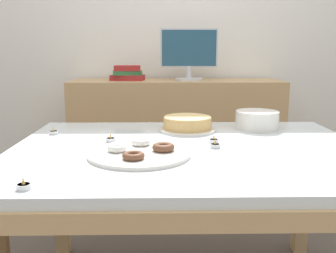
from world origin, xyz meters
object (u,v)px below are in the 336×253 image
Objects in this scene: plate_stack at (257,120)px; tealight_near_cakes at (24,186)px; computer_monitor at (189,54)px; tealight_near_front at (215,145)px; tealight_centre at (111,139)px; tealight_right_edge at (54,132)px; tealight_left_edge at (214,141)px; cake_chocolate_round at (187,124)px; book_stack at (128,73)px; pastry_platter at (140,152)px.

plate_stack reaches higher than tealight_near_cakes.
computer_monitor reaches higher than tealight_near_front.
tealight_centre is 0.32m from tealight_right_edge.
tealight_left_edge is at bearing -4.15° from tealight_centre.
computer_monitor is 10.60× the size of tealight_right_edge.
cake_chocolate_round is 6.91× the size of tealight_left_edge.
tealight_centre is 1.00× the size of tealight_right_edge.
computer_monitor reaches higher than book_stack.
cake_chocolate_round is 6.91× the size of tealight_right_edge.
computer_monitor is 10.60× the size of tealight_left_edge.
tealight_left_edge is at bearing -69.03° from cake_chocolate_round.
plate_stack is 0.45m from tealight_near_front.
pastry_platter reaches higher than tealight_right_edge.
tealight_near_cakes is at bearing -106.67° from tealight_centre.
book_stack reaches higher than tealight_right_edge.
tealight_left_edge is (0.72, -0.18, 0.00)m from tealight_right_edge.
pastry_platter is at bearing -100.98° from computer_monitor.
plate_stack reaches higher than cake_chocolate_round.
computer_monitor is 1.36m from tealight_right_edge.
cake_chocolate_round is at bearing 6.27° from tealight_right_edge.
tealight_right_edge is at bearing 99.27° from tealight_near_cakes.
tealight_left_edge is at bearing -131.71° from plate_stack.
cake_chocolate_round is 0.48m from pastry_platter.
tealight_left_edge is (0.60, 0.53, 0.00)m from tealight_near_cakes.
book_stack reaches higher than tealight_centre.
cake_chocolate_round is 0.27m from tealight_left_edge.
book_stack is (-0.46, 0.00, -0.14)m from computer_monitor.
tealight_right_edge is (-0.62, -0.07, -0.02)m from cake_chocolate_round.
tealight_left_edge is (0.44, -0.03, 0.00)m from tealight_centre.
tealight_near_front and tealight_right_edge have the same top height.
plate_stack is at bearing 43.42° from tealight_near_cakes.
computer_monitor is 1.33m from tealight_left_edge.
tealight_centre is at bearing 73.33° from tealight_near_cakes.
tealight_near_cakes is 1.00× the size of tealight_left_edge.
computer_monitor reaches higher than tealight_near_cakes.
pastry_platter is at bearing -41.04° from tealight_right_edge.
tealight_near_front is (0.60, 0.45, 0.00)m from tealight_near_cakes.
book_stack reaches higher than tealight_near_front.
computer_monitor is at bearing 71.39° from tealight_centre.
tealight_centre is 1.00× the size of tealight_near_cakes.
cake_chocolate_round is 0.40m from tealight_centre.
cake_chocolate_round reaches higher than tealight_right_edge.
computer_monitor is 1.37m from tealight_centre.
tealight_near_cakes is (-0.51, -0.77, -0.02)m from cake_chocolate_round.
tealight_near_front is (-0.26, -0.36, -0.03)m from plate_stack.
plate_stack is at bearing 20.02° from tealight_centre.
tealight_centre is (-0.14, 0.22, -0.00)m from pastry_platter.
computer_monitor reaches higher than plate_stack.
tealight_left_edge is (0.09, -0.25, -0.02)m from cake_chocolate_round.
tealight_centre is (-0.34, -0.22, -0.02)m from cake_chocolate_round.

